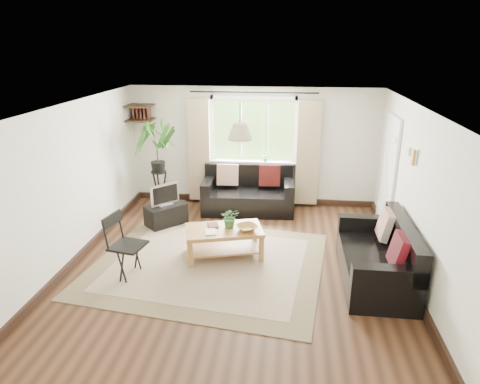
# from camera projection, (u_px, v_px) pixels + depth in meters

# --- Properties ---
(floor) EXTENTS (5.50, 5.50, 0.00)m
(floor) POSITION_uv_depth(u_px,v_px,m) (237.00, 265.00, 6.53)
(floor) COLOR black
(floor) RESTS_ON ground
(ceiling) EXTENTS (5.50, 5.50, 0.00)m
(ceiling) POSITION_uv_depth(u_px,v_px,m) (237.00, 107.00, 5.73)
(ceiling) COLOR white
(ceiling) RESTS_ON floor
(wall_back) EXTENTS (5.00, 0.02, 2.40)m
(wall_back) POSITION_uv_depth(u_px,v_px,m) (253.00, 147.00, 8.70)
(wall_back) COLOR white
(wall_back) RESTS_ON floor
(wall_front) EXTENTS (5.00, 0.02, 2.40)m
(wall_front) POSITION_uv_depth(u_px,v_px,m) (196.00, 301.00, 3.56)
(wall_front) COLOR white
(wall_front) RESTS_ON floor
(wall_left) EXTENTS (0.02, 5.50, 2.40)m
(wall_left) POSITION_uv_depth(u_px,v_px,m) (71.00, 185.00, 6.40)
(wall_left) COLOR white
(wall_left) RESTS_ON floor
(wall_right) EXTENTS (0.02, 5.50, 2.40)m
(wall_right) POSITION_uv_depth(u_px,v_px,m) (418.00, 198.00, 5.86)
(wall_right) COLOR white
(wall_right) RESTS_ON floor
(rug) EXTENTS (3.76, 3.34, 0.02)m
(rug) POSITION_uv_depth(u_px,v_px,m) (208.00, 263.00, 6.57)
(rug) COLOR beige
(rug) RESTS_ON floor
(window) EXTENTS (2.50, 0.16, 2.16)m
(window) POSITION_uv_depth(u_px,v_px,m) (253.00, 130.00, 8.55)
(window) COLOR white
(window) RESTS_ON wall_back
(door) EXTENTS (0.06, 0.96, 2.06)m
(door) POSITION_uv_depth(u_px,v_px,m) (388.00, 176.00, 7.52)
(door) COLOR silver
(door) RESTS_ON wall_right
(corner_shelf) EXTENTS (0.50, 0.50, 0.34)m
(corner_shelf) POSITION_uv_depth(u_px,v_px,m) (140.00, 113.00, 8.49)
(corner_shelf) COLOR black
(corner_shelf) RESTS_ON wall_back
(pendant_lamp) EXTENTS (0.36, 0.36, 0.54)m
(pendant_lamp) POSITION_uv_depth(u_px,v_px,m) (240.00, 127.00, 6.22)
(pendant_lamp) COLOR beige
(pendant_lamp) RESTS_ON ceiling
(wall_sconce) EXTENTS (0.12, 0.12, 0.28)m
(wall_sconce) POSITION_uv_depth(u_px,v_px,m) (412.00, 155.00, 5.96)
(wall_sconce) COLOR beige
(wall_sconce) RESTS_ON wall_right
(sofa_back) EXTENTS (1.84, 0.99, 0.84)m
(sofa_back) POSITION_uv_depth(u_px,v_px,m) (248.00, 191.00, 8.49)
(sofa_back) COLOR black
(sofa_back) RESTS_ON floor
(sofa_right) EXTENTS (1.79, 0.90, 0.84)m
(sofa_right) POSITION_uv_depth(u_px,v_px,m) (376.00, 254.00, 6.00)
(sofa_right) COLOR black
(sofa_right) RESTS_ON floor
(coffee_table) EXTENTS (1.31, 0.94, 0.48)m
(coffee_table) POSITION_uv_depth(u_px,v_px,m) (224.00, 243.00, 6.72)
(coffee_table) COLOR brown
(coffee_table) RESTS_ON floor
(table_plant) EXTENTS (0.32, 0.28, 0.32)m
(table_plant) POSITION_uv_depth(u_px,v_px,m) (230.00, 217.00, 6.65)
(table_plant) COLOR #2E5D25
(table_plant) RESTS_ON coffee_table
(bowl) EXTENTS (0.44, 0.44, 0.08)m
(bowl) POSITION_uv_depth(u_px,v_px,m) (247.00, 228.00, 6.58)
(bowl) COLOR olive
(bowl) RESTS_ON coffee_table
(book_a) EXTENTS (0.22, 0.26, 0.02)m
(book_a) POSITION_uv_depth(u_px,v_px,m) (205.00, 232.00, 6.49)
(book_a) COLOR white
(book_a) RESTS_ON coffee_table
(book_b) EXTENTS (0.23, 0.26, 0.02)m
(book_b) POSITION_uv_depth(u_px,v_px,m) (208.00, 226.00, 6.72)
(book_b) COLOR #5A2B24
(book_b) RESTS_ON coffee_table
(tv_stand) EXTENTS (0.79, 0.80, 0.39)m
(tv_stand) POSITION_uv_depth(u_px,v_px,m) (166.00, 215.00, 7.92)
(tv_stand) COLOR black
(tv_stand) RESTS_ON floor
(tv) EXTENTS (0.52, 0.53, 0.43)m
(tv) POSITION_uv_depth(u_px,v_px,m) (165.00, 194.00, 7.79)
(tv) COLOR #A5A5AA
(tv) RESTS_ON tv_stand
(palm_stand) EXTENTS (0.81, 0.81, 1.81)m
(palm_stand) POSITION_uv_depth(u_px,v_px,m) (158.00, 168.00, 8.32)
(palm_stand) COLOR black
(palm_stand) RESTS_ON floor
(folding_chair) EXTENTS (0.57, 0.57, 0.94)m
(folding_chair) POSITION_uv_depth(u_px,v_px,m) (128.00, 247.00, 6.08)
(folding_chair) COLOR black
(folding_chair) RESTS_ON floor
(sill_plant) EXTENTS (0.14, 0.10, 0.27)m
(sill_plant) POSITION_uv_depth(u_px,v_px,m) (265.00, 155.00, 8.61)
(sill_plant) COLOR #2D6023
(sill_plant) RESTS_ON window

